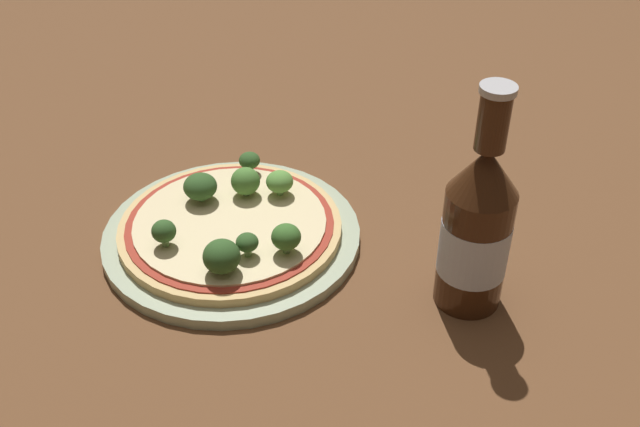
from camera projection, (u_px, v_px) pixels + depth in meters
name	position (u px, v px, depth m)	size (l,w,h in m)	color
ground_plane	(254.00, 235.00, 0.79)	(3.00, 3.00, 0.00)	brown
plate	(232.00, 235.00, 0.78)	(0.27, 0.27, 0.01)	#A3B293
pizza	(230.00, 226.00, 0.77)	(0.23, 0.23, 0.01)	tan
broccoli_floret_0	(247.00, 243.00, 0.72)	(0.02, 0.02, 0.02)	#6B8E51
broccoli_floret_1	(245.00, 181.00, 0.80)	(0.03, 0.03, 0.03)	#6B8E51
broccoli_floret_2	(222.00, 257.00, 0.69)	(0.04, 0.04, 0.03)	#6B8E51
broccoli_floret_3	(249.00, 161.00, 0.83)	(0.02, 0.02, 0.03)	#6B8E51
broccoli_floret_4	(164.00, 232.00, 0.73)	(0.02, 0.02, 0.03)	#6B8E51
broccoli_floret_5	(286.00, 237.00, 0.72)	(0.03, 0.03, 0.03)	#6B8E51
broccoli_floret_6	(280.00, 182.00, 0.80)	(0.03, 0.03, 0.03)	#6B8E51
broccoli_floret_7	(200.00, 187.00, 0.79)	(0.04, 0.04, 0.03)	#6B8E51
beer_bottle	(477.00, 228.00, 0.66)	(0.06, 0.06, 0.22)	#381E0F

